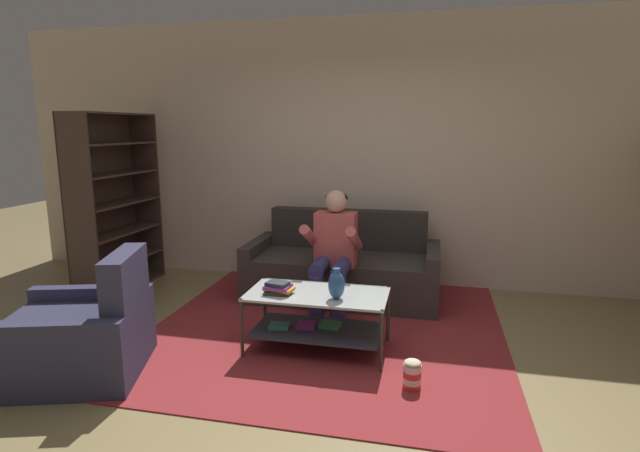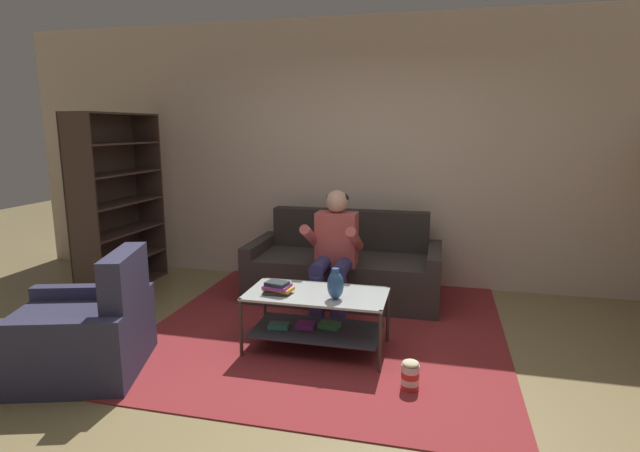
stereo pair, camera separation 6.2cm
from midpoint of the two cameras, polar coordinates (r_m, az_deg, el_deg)
ground at (r=3.62m, az=0.12°, el=-17.53°), size 16.80×16.80×0.00m
back_partition at (r=5.60m, az=6.08°, el=8.19°), size 8.40×0.12×2.90m
couch at (r=5.18m, az=3.15°, el=-5.00°), size 1.94×0.88×0.87m
person_seated_center at (r=4.59m, az=2.00°, el=-2.56°), size 0.50×0.58×1.17m
coffee_table at (r=3.97m, az=-0.01°, el=-9.84°), size 1.09×0.56×0.48m
area_rug at (r=4.56m, az=1.49°, el=-11.15°), size 3.00×3.24×0.01m
vase at (r=3.75m, az=2.26°, el=-6.72°), size 0.12×0.12×0.24m
book_stack at (r=3.90m, az=-4.42°, el=-7.05°), size 0.24×0.18×0.10m
bookshelf at (r=5.78m, az=-22.27°, el=1.69°), size 0.39×1.15×1.89m
armchair at (r=4.02m, az=-25.20°, el=-11.19°), size 1.12×1.08×0.89m
popcorn_tub at (r=3.55m, az=10.78°, el=-16.40°), size 0.12×0.12×0.21m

